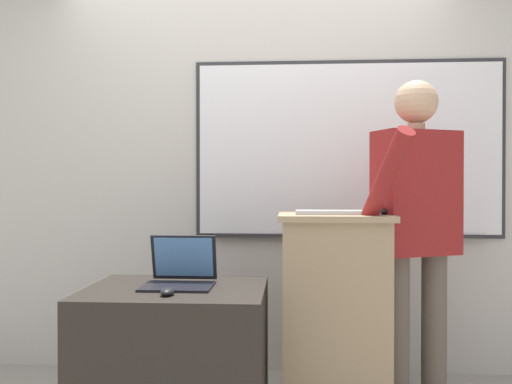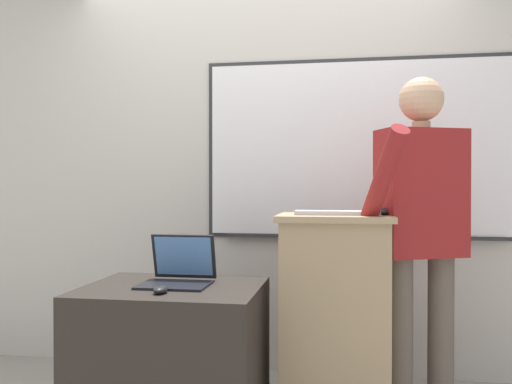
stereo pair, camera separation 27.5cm
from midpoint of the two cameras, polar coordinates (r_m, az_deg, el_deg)
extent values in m
cube|color=beige|center=(3.58, 3.49, 3.38)|extent=(6.40, 0.12, 2.74)
cube|color=#2D2D30|center=(3.51, 13.20, 4.49)|extent=(1.97, 0.02, 1.14)
cube|color=white|center=(3.50, 13.20, 4.49)|extent=(1.92, 0.02, 1.09)
cube|color=#2D2D30|center=(3.49, 13.20, -4.64)|extent=(1.72, 0.04, 0.02)
cube|color=tan|center=(2.86, 11.14, -13.25)|extent=(0.52, 0.48, 1.03)
cube|color=tan|center=(2.78, 11.16, -2.61)|extent=(0.57, 0.52, 0.03)
cube|color=#28231E|center=(2.71, -5.79, -17.39)|extent=(0.84, 0.68, 0.73)
cylinder|color=brown|center=(2.92, 17.61, -14.85)|extent=(0.13, 0.13, 0.85)
cylinder|color=brown|center=(3.04, 21.44, -14.22)|extent=(0.13, 0.13, 0.85)
cube|color=maroon|center=(2.87, 19.62, -0.10)|extent=(0.47, 0.37, 0.64)
cylinder|color=tan|center=(2.89, 19.65, 6.62)|extent=(0.09, 0.09, 0.04)
sphere|color=tan|center=(2.91, 19.66, 9.18)|extent=(0.22, 0.22, 0.22)
cylinder|color=maroon|center=(2.57, 15.98, 0.71)|extent=(0.25, 0.44, 0.53)
cylinder|color=maroon|center=(3.01, 23.36, -0.54)|extent=(0.08, 0.08, 0.60)
cube|color=black|center=(2.61, -5.59, -9.75)|extent=(0.33, 0.25, 0.01)
cube|color=black|center=(2.74, -4.75, -6.78)|extent=(0.32, 0.07, 0.22)
cube|color=#598CCC|center=(2.74, -4.79, -6.75)|extent=(0.29, 0.06, 0.20)
cube|color=silver|center=(2.72, 11.42, -2.16)|extent=(0.41, 0.14, 0.02)
ellipsoid|color=black|center=(2.45, -6.84, -10.20)|extent=(0.06, 0.10, 0.03)
ellipsoid|color=black|center=(2.75, 16.08, -2.00)|extent=(0.06, 0.10, 0.03)
camera|label=1|loc=(0.14, -87.14, 0.03)|focal=38.00mm
camera|label=2|loc=(0.14, 92.86, -0.03)|focal=38.00mm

